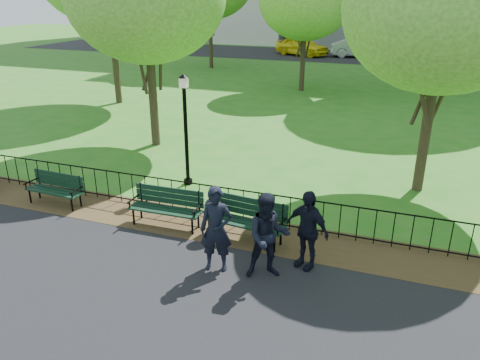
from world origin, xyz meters
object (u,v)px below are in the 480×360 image
(tree_far_c, at_px, (306,0))
(park_bench_left_b, at_px, (56,186))
(sedan_silver, at_px, (360,48))
(lamppost, at_px, (186,126))
(tree_near_e, at_px, (445,7))
(person_right, at_px, (307,229))
(park_bench_left_a, at_px, (167,203))
(person_mid, at_px, (268,236))
(taxi, at_px, (302,46))
(park_bench_main, at_px, (232,212))
(person_left, at_px, (216,229))

(tree_far_c, bearing_deg, park_bench_left_b, -98.68)
(sedan_silver, bearing_deg, lamppost, 172.22)
(park_bench_left_b, bearing_deg, lamppost, 45.37)
(tree_near_e, bearing_deg, person_right, -112.81)
(park_bench_left_a, xyz_separation_m, lamppost, (-0.71, 2.59, 1.21))
(tree_far_c, bearing_deg, person_mid, -78.87)
(park_bench_left_b, height_order, person_right, person_right)
(park_bench_left_a, xyz_separation_m, person_right, (3.65, -0.69, 0.29))
(tree_near_e, bearing_deg, park_bench_left_a, -142.24)
(lamppost, xyz_separation_m, taxi, (-3.62, 30.45, -0.95))
(park_bench_main, distance_m, lamppost, 3.78)
(person_right, bearing_deg, tree_near_e, 90.51)
(park_bench_left_b, xyz_separation_m, lamppost, (2.72, 2.53, 1.26))
(park_bench_left_b, xyz_separation_m, person_mid, (6.43, -1.37, 0.38))
(person_left, bearing_deg, park_bench_main, 84.69)
(sedan_silver, bearing_deg, taxi, 89.35)
(park_bench_main, distance_m, tree_far_c, 18.43)
(tree_far_c, xyz_separation_m, person_left, (2.67, -19.11, -4.02))
(lamppost, xyz_separation_m, person_left, (2.64, -4.02, -0.87))
(tree_near_e, relative_size, tree_far_c, 1.02)
(tree_far_c, bearing_deg, person_right, -76.57)
(park_bench_main, distance_m, taxi, 33.66)
(person_mid, height_order, sedan_silver, person_mid)
(park_bench_main, relative_size, park_bench_left_a, 1.07)
(person_mid, xyz_separation_m, sedan_silver, (-2.27, 34.74, -0.10))
(park_bench_main, bearing_deg, tree_near_e, 54.46)
(person_mid, relative_size, sedan_silver, 0.37)
(lamppost, distance_m, tree_near_e, 7.57)
(park_bench_main, bearing_deg, person_right, -11.67)
(person_right, bearing_deg, taxi, 126.63)
(park_bench_left_a, distance_m, person_mid, 3.29)
(park_bench_main, relative_size, lamppost, 0.60)
(lamppost, relative_size, sedan_silver, 0.67)
(tree_far_c, height_order, person_left, tree_far_c)
(person_mid, distance_m, person_right, 0.90)
(sedan_silver, bearing_deg, tree_near_e, -175.09)
(tree_far_c, bearing_deg, lamppost, -89.88)
(person_left, xyz_separation_m, person_right, (1.72, 0.74, -0.06))
(lamppost, bearing_deg, person_mid, -46.45)
(person_right, bearing_deg, park_bench_main, -174.59)
(park_bench_left_b, xyz_separation_m, taxi, (-0.90, 32.98, 0.31))
(person_right, bearing_deg, sedan_silver, 118.22)
(lamppost, xyz_separation_m, tree_far_c, (-0.03, 15.09, 3.16))
(park_bench_left_b, relative_size, sedan_silver, 0.34)
(lamppost, bearing_deg, tree_near_e, 16.42)
(park_bench_left_a, bearing_deg, park_bench_main, -3.91)
(person_left, relative_size, sedan_silver, 0.37)
(park_bench_main, height_order, tree_far_c, tree_far_c)
(tree_far_c, height_order, taxi, tree_far_c)
(park_bench_left_b, bearing_deg, park_bench_left_a, 1.44)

